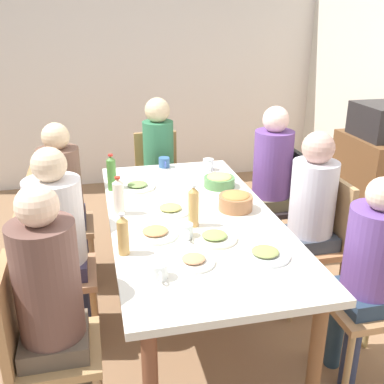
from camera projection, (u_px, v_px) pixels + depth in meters
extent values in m
plane|color=#8B6647|center=(192.00, 318.00, 3.03)|extent=(6.60, 6.60, 0.00)
cube|color=silver|center=(136.00, 69.00, 5.10)|extent=(0.12, 4.39, 2.60)
cube|color=silver|center=(192.00, 218.00, 2.76)|extent=(2.02, 0.98, 0.04)
cylinder|color=brown|center=(119.00, 219.00, 3.64)|extent=(0.07, 0.07, 0.71)
cylinder|color=brown|center=(214.00, 210.00, 3.81)|extent=(0.07, 0.07, 0.71)
cylinder|color=brown|center=(315.00, 361.00, 2.16)|extent=(0.07, 0.07, 0.71)
cube|color=black|center=(270.00, 207.00, 3.64)|extent=(0.40, 0.40, 0.04)
cylinder|color=black|center=(296.00, 240.00, 3.61)|extent=(0.04, 0.04, 0.43)
cylinder|color=black|center=(279.00, 222.00, 3.91)|extent=(0.04, 0.04, 0.43)
cylinder|color=black|center=(256.00, 244.00, 3.54)|extent=(0.04, 0.04, 0.43)
cylinder|color=black|center=(242.00, 226.00, 3.84)|extent=(0.04, 0.04, 0.43)
cube|color=black|center=(293.00, 178.00, 3.59)|extent=(0.38, 0.04, 0.45)
cylinder|color=#514643|center=(260.00, 237.00, 3.63)|extent=(0.09, 0.09, 0.45)
cylinder|color=brown|center=(253.00, 228.00, 3.77)|extent=(0.09, 0.09, 0.45)
cube|color=brown|center=(270.00, 200.00, 3.62)|extent=(0.30, 0.30, 0.10)
cylinder|color=#67418D|center=(273.00, 164.00, 3.51)|extent=(0.30, 0.30, 0.51)
sphere|color=beige|center=(276.00, 119.00, 3.38)|extent=(0.20, 0.20, 0.20)
cube|color=#B4754C|center=(308.00, 247.00, 3.03)|extent=(0.40, 0.40, 0.04)
cylinder|color=#A57F4F|center=(340.00, 286.00, 3.00)|extent=(0.04, 0.04, 0.43)
cylinder|color=#B0874E|center=(316.00, 261.00, 3.30)|extent=(0.04, 0.04, 0.43)
cylinder|color=#A88255|center=(292.00, 293.00, 2.93)|extent=(0.04, 0.04, 0.43)
cylinder|color=tan|center=(272.00, 266.00, 3.23)|extent=(0.04, 0.04, 0.43)
cube|color=tan|center=(336.00, 212.00, 2.98)|extent=(0.38, 0.04, 0.45)
cylinder|color=#473E47|center=(296.00, 283.00, 3.02)|extent=(0.09, 0.09, 0.45)
cylinder|color=#404741|center=(286.00, 270.00, 3.16)|extent=(0.09, 0.09, 0.45)
cube|color=#383F4A|center=(309.00, 239.00, 3.01)|extent=(0.30, 0.30, 0.10)
cylinder|color=silver|center=(313.00, 198.00, 2.90)|extent=(0.29, 0.29, 0.48)
sphere|color=tan|center=(318.00, 148.00, 2.78)|extent=(0.20, 0.20, 0.20)
cube|color=tan|center=(57.00, 352.00, 2.10)|extent=(0.40, 0.40, 0.04)
cylinder|color=tan|center=(28.00, 370.00, 2.30)|extent=(0.04, 0.04, 0.43)
cylinder|color=#AA8253|center=(97.00, 359.00, 2.37)|extent=(0.04, 0.04, 0.43)
cube|color=#B28151|center=(8.00, 315.00, 1.97)|extent=(0.38, 0.04, 0.45)
cylinder|color=brown|center=(83.00, 372.00, 2.27)|extent=(0.09, 0.09, 0.45)
cube|color=brown|center=(55.00, 341.00, 2.07)|extent=(0.30, 0.30, 0.10)
cylinder|color=brown|center=(47.00, 281.00, 1.96)|extent=(0.28, 0.28, 0.54)
sphere|color=beige|center=(37.00, 206.00, 1.83)|extent=(0.18, 0.18, 0.18)
cube|color=#B17A56|center=(62.00, 275.00, 2.71)|extent=(0.40, 0.40, 0.04)
cylinder|color=#AA894C|center=(39.00, 295.00, 2.91)|extent=(0.04, 0.04, 0.43)
cylinder|color=#B27C53|center=(35.00, 328.00, 2.60)|extent=(0.04, 0.04, 0.43)
cylinder|color=#AC7854|center=(94.00, 288.00, 2.98)|extent=(0.04, 0.04, 0.43)
cylinder|color=#B67F49|center=(95.00, 320.00, 2.67)|extent=(0.04, 0.04, 0.43)
cube|color=#AD7F50|center=(25.00, 243.00, 2.58)|extent=(0.38, 0.04, 0.45)
cylinder|color=#353049|center=(83.00, 296.00, 2.88)|extent=(0.09, 0.09, 0.45)
cylinder|color=#252C49|center=(83.00, 311.00, 2.73)|extent=(0.09, 0.09, 0.45)
cube|color=#362E48|center=(61.00, 266.00, 2.68)|extent=(0.30, 0.30, 0.10)
cylinder|color=silver|center=(56.00, 221.00, 2.57)|extent=(0.32, 0.32, 0.49)
sphere|color=beige|center=(49.00, 165.00, 2.45)|extent=(0.19, 0.19, 0.19)
cube|color=#AB7D52|center=(365.00, 306.00, 2.42)|extent=(0.40, 0.40, 0.04)
cylinder|color=#A8894E|center=(369.00, 317.00, 2.69)|extent=(0.04, 0.04, 0.43)
cylinder|color=tan|center=(348.00, 367.00, 2.32)|extent=(0.04, 0.04, 0.43)
cylinder|color=#AD7D52|center=(316.00, 325.00, 2.62)|extent=(0.04, 0.04, 0.43)
cylinder|color=#29314F|center=(351.00, 351.00, 2.41)|extent=(0.09, 0.09, 0.45)
cylinder|color=#273C4E|center=(336.00, 332.00, 2.55)|extent=(0.09, 0.09, 0.45)
cube|color=#25374D|center=(367.00, 296.00, 2.40)|extent=(0.30, 0.30, 0.10)
cylinder|color=#64408A|center=(374.00, 250.00, 2.30)|extent=(0.29, 0.29, 0.45)
sphere|color=beige|center=(384.00, 194.00, 2.19)|extent=(0.17, 0.17, 0.17)
cube|color=#A6774E|center=(159.00, 187.00, 4.06)|extent=(0.40, 0.40, 0.04)
cylinder|color=tan|center=(175.00, 202.00, 4.33)|extent=(0.04, 0.04, 0.43)
cylinder|color=#B4774F|center=(139.00, 205.00, 4.26)|extent=(0.04, 0.04, 0.43)
cylinder|color=tan|center=(182.00, 216.00, 4.02)|extent=(0.04, 0.04, 0.43)
cylinder|color=#AD8051|center=(144.00, 220.00, 3.95)|extent=(0.04, 0.04, 0.43)
cube|color=#B3854E|center=(156.00, 156.00, 4.13)|extent=(0.04, 0.38, 0.45)
cylinder|color=brown|center=(171.00, 213.00, 4.06)|extent=(0.09, 0.09, 0.45)
cylinder|color=brown|center=(153.00, 215.00, 4.03)|extent=(0.09, 0.09, 0.45)
cube|color=brown|center=(159.00, 181.00, 4.03)|extent=(0.30, 0.30, 0.10)
cylinder|color=#347A52|center=(158.00, 149.00, 3.93)|extent=(0.26, 0.26, 0.49)
sphere|color=beige|center=(157.00, 110.00, 3.80)|extent=(0.21, 0.21, 0.21)
cube|color=#A67A55|center=(66.00, 227.00, 3.32)|extent=(0.40, 0.40, 0.04)
cylinder|color=#AA7648|center=(47.00, 246.00, 3.52)|extent=(0.04, 0.04, 0.43)
cylinder|color=tan|center=(43.00, 268.00, 3.21)|extent=(0.04, 0.04, 0.43)
cylinder|color=#AD7A50|center=(91.00, 241.00, 3.59)|extent=(0.04, 0.04, 0.43)
cylinder|color=tan|center=(92.00, 263.00, 3.28)|extent=(0.04, 0.04, 0.43)
cube|color=#AC7D4B|center=(36.00, 199.00, 3.19)|extent=(0.38, 0.04, 0.45)
cylinder|color=navy|center=(82.00, 246.00, 3.49)|extent=(0.09, 0.09, 0.45)
cylinder|color=#292846|center=(82.00, 256.00, 3.34)|extent=(0.09, 0.09, 0.45)
cube|color=#34334A|center=(65.00, 219.00, 3.29)|extent=(0.30, 0.30, 0.10)
cylinder|color=brown|center=(61.00, 182.00, 3.19)|extent=(0.29, 0.29, 0.48)
sphere|color=beige|center=(55.00, 136.00, 3.07)|extent=(0.19, 0.19, 0.19)
cylinder|color=silver|center=(265.00, 255.00, 2.29)|extent=(0.25, 0.25, 0.01)
ellipsoid|color=#868F4E|center=(265.00, 251.00, 2.28)|extent=(0.14, 0.14, 0.02)
cylinder|color=white|center=(155.00, 234.00, 2.50)|extent=(0.26, 0.26, 0.01)
ellipsoid|color=#D38653|center=(155.00, 231.00, 2.50)|extent=(0.14, 0.14, 0.02)
cylinder|color=white|center=(194.00, 262.00, 2.22)|extent=(0.21, 0.21, 0.01)
ellipsoid|color=tan|center=(194.00, 258.00, 2.22)|extent=(0.12, 0.12, 0.02)
cylinder|color=beige|center=(214.00, 238.00, 2.46)|extent=(0.25, 0.25, 0.01)
ellipsoid|color=#839E51|center=(214.00, 235.00, 2.45)|extent=(0.14, 0.14, 0.02)
cylinder|color=white|center=(170.00, 210.00, 2.80)|extent=(0.25, 0.25, 0.01)
ellipsoid|color=tan|center=(170.00, 207.00, 2.79)|extent=(0.14, 0.14, 0.02)
cylinder|color=silver|center=(137.00, 187.00, 3.18)|extent=(0.25, 0.25, 0.01)
ellipsoid|color=#789952|center=(137.00, 184.00, 3.17)|extent=(0.14, 0.14, 0.02)
cylinder|color=#A16942|center=(235.00, 203.00, 2.82)|extent=(0.21, 0.21, 0.09)
ellipsoid|color=#AA783D|center=(236.00, 196.00, 2.80)|extent=(0.17, 0.17, 0.04)
cylinder|color=#508249|center=(219.00, 182.00, 3.19)|extent=(0.22, 0.22, 0.07)
ellipsoid|color=tan|center=(219.00, 177.00, 3.18)|extent=(0.17, 0.17, 0.04)
cylinder|color=#365F94|center=(164.00, 162.00, 3.59)|extent=(0.09, 0.09, 0.08)
torus|color=#394F9F|center=(165.00, 164.00, 3.54)|extent=(0.05, 0.01, 0.05)
cylinder|color=white|center=(208.00, 164.00, 3.53)|extent=(0.08, 0.08, 0.09)
torus|color=white|center=(210.00, 167.00, 3.48)|extent=(0.05, 0.01, 0.05)
cylinder|color=white|center=(186.00, 231.00, 2.46)|extent=(0.07, 0.07, 0.08)
torus|color=white|center=(188.00, 235.00, 2.41)|extent=(0.05, 0.01, 0.05)
cylinder|color=white|center=(159.00, 270.00, 2.09)|extent=(0.09, 0.09, 0.07)
torus|color=white|center=(161.00, 277.00, 2.04)|extent=(0.05, 0.01, 0.05)
cylinder|color=#458132|center=(112.00, 175.00, 3.11)|extent=(0.06, 0.06, 0.21)
cone|color=#50883C|center=(111.00, 158.00, 3.06)|extent=(0.06, 0.06, 0.03)
cylinder|color=red|center=(110.00, 155.00, 3.05)|extent=(0.03, 0.03, 0.01)
cylinder|color=tan|center=(193.00, 209.00, 2.58)|extent=(0.06, 0.06, 0.21)
cone|color=#BD8F46|center=(193.00, 189.00, 2.53)|extent=(0.05, 0.05, 0.03)
cylinder|color=white|center=(193.00, 186.00, 2.53)|extent=(0.03, 0.03, 0.01)
cylinder|color=tan|center=(123.00, 238.00, 2.28)|extent=(0.06, 0.06, 0.18)
cone|color=tan|center=(122.00, 218.00, 2.24)|extent=(0.05, 0.05, 0.03)
cylinder|color=silver|center=(122.00, 215.00, 2.23)|extent=(0.03, 0.03, 0.01)
cylinder|color=silver|center=(119.00, 199.00, 2.74)|extent=(0.07, 0.07, 0.20)
cone|color=silver|center=(118.00, 181.00, 2.70)|extent=(0.06, 0.06, 0.03)
cylinder|color=red|center=(117.00, 178.00, 2.69)|extent=(0.03, 0.03, 0.01)
cube|color=brown|center=(371.00, 186.00, 4.05)|extent=(0.70, 0.44, 0.90)
cube|color=black|center=(381.00, 121.00, 3.83)|extent=(0.48, 0.36, 0.28)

